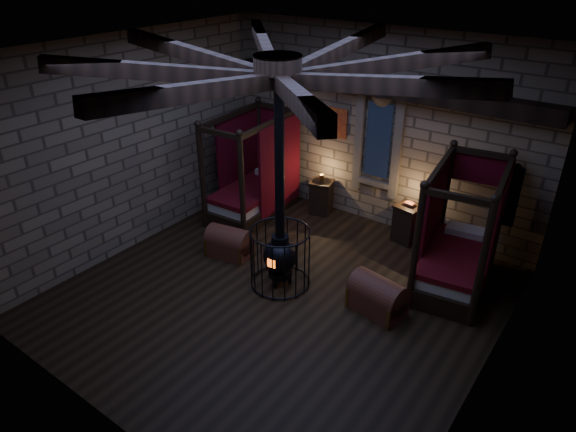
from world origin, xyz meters
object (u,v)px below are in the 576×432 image
Objects in this scene: bed_right at (457,256)px; stove at (280,253)px; trunk_right at (377,296)px; bed_left at (255,190)px; trunk_left at (229,243)px.

stove is at bearing -150.71° from bed_right.
trunk_right is (-0.74, -1.61, -0.26)m from bed_right.
bed_left is 2.31× the size of trunk_right.
trunk_right is at bearing 5.41° from stove.
stove reaches higher than trunk_left.
stove reaches higher than trunk_right.
bed_left is 2.93m from stove.
bed_right is at bearing 74.37° from trunk_right.
stove reaches higher than bed_right.
bed_left is 4.31m from trunk_right.
bed_left reaches higher than bed_right.
trunk_right is 1.86m from stove.
stove is at bearing -45.28° from bed_left.
stove is at bearing -18.53° from trunk_left.
trunk_right is at bearing -25.66° from bed_left.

